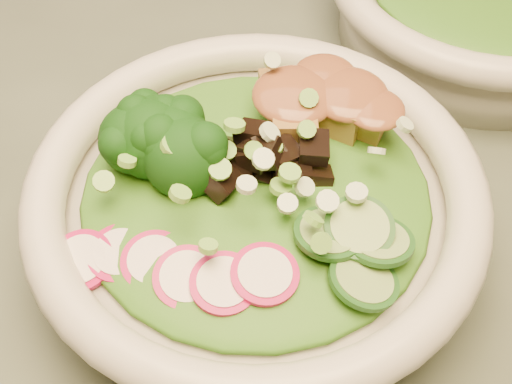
# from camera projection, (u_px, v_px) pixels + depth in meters

# --- Properties ---
(salad_bowl) EXTENTS (0.27, 0.27, 0.07)m
(salad_bowl) POSITION_uv_depth(u_px,v_px,m) (256.00, 213.00, 0.43)
(salad_bowl) COLOR silver
(salad_bowl) RESTS_ON dining_table
(lettuce_bed) EXTENTS (0.20, 0.20, 0.02)m
(lettuce_bed) POSITION_uv_depth(u_px,v_px,m) (256.00, 191.00, 0.41)
(lettuce_bed) COLOR #275C13
(lettuce_bed) RESTS_ON salad_bowl
(broccoli_florets) EXTENTS (0.09, 0.08, 0.04)m
(broccoli_florets) POSITION_uv_depth(u_px,v_px,m) (167.00, 130.00, 0.42)
(broccoli_florets) COLOR black
(broccoli_florets) RESTS_ON salad_bowl
(radish_slices) EXTENTS (0.12, 0.06, 0.02)m
(radish_slices) POSITION_uv_depth(u_px,v_px,m) (189.00, 270.00, 0.37)
(radish_slices) COLOR #B80E4F
(radish_slices) RESTS_ON salad_bowl
(cucumber_slices) EXTENTS (0.08, 0.08, 0.04)m
(cucumber_slices) POSITION_uv_depth(u_px,v_px,m) (355.00, 232.00, 0.38)
(cucumber_slices) COLOR #98BA67
(cucumber_slices) RESTS_ON salad_bowl
(mushroom_heap) EXTENTS (0.08, 0.08, 0.04)m
(mushroom_heap) POSITION_uv_depth(u_px,v_px,m) (268.00, 162.00, 0.41)
(mushroom_heap) COLOR black
(mushroom_heap) RESTS_ON salad_bowl
(tofu_cubes) EXTENTS (0.10, 0.07, 0.04)m
(tofu_cubes) POSITION_uv_depth(u_px,v_px,m) (317.00, 113.00, 0.43)
(tofu_cubes) COLOR olive
(tofu_cubes) RESTS_ON salad_bowl
(peanut_sauce) EXTENTS (0.07, 0.06, 0.02)m
(peanut_sauce) POSITION_uv_depth(u_px,v_px,m) (318.00, 98.00, 0.42)
(peanut_sauce) COLOR brown
(peanut_sauce) RESTS_ON tofu_cubes
(scallion_garnish) EXTENTS (0.19, 0.19, 0.02)m
(scallion_garnish) POSITION_uv_depth(u_px,v_px,m) (256.00, 164.00, 0.39)
(scallion_garnish) COLOR #79BF43
(scallion_garnish) RESTS_ON salad_bowl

